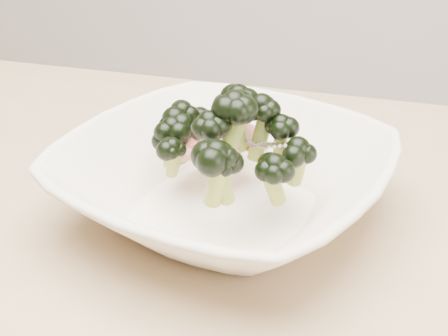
{
  "coord_description": "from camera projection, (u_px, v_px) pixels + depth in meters",
  "views": [
    {
      "loc": [
        0.21,
        -0.42,
        1.08
      ],
      "look_at": [
        0.08,
        0.06,
        0.8
      ],
      "focal_mm": 50.0,
      "sensor_mm": 36.0,
      "label": 1
    }
  ],
  "objects": [
    {
      "name": "dining_table",
      "position": [
        132.0,
        321.0,
        0.61
      ],
      "size": [
        1.2,
        0.8,
        0.75
      ],
      "color": "tan",
      "rests_on": "ground"
    },
    {
      "name": "broccoli_dish",
      "position": [
        223.0,
        174.0,
        0.58
      ],
      "size": [
        0.37,
        0.37,
        0.13
      ],
      "color": "#F2E2CD",
      "rests_on": "dining_table"
    }
  ]
}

